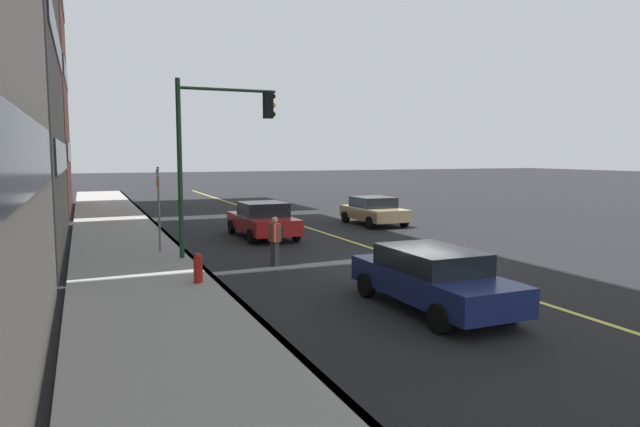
% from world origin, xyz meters
% --- Properties ---
extents(ground, '(200.00, 200.00, 0.00)m').
position_xyz_m(ground, '(0.00, 0.00, 0.00)').
color(ground, black).
extents(sidewalk_slab, '(80.00, 3.82, 0.15)m').
position_xyz_m(sidewalk_slab, '(0.00, 8.54, 0.07)').
color(sidewalk_slab, gray).
rests_on(sidewalk_slab, ground).
extents(curb_edge, '(80.00, 0.16, 0.15)m').
position_xyz_m(curb_edge, '(0.00, 6.71, 0.07)').
color(curb_edge, slate).
rests_on(curb_edge, ground).
extents(lane_stripe_center, '(80.00, 0.16, 0.01)m').
position_xyz_m(lane_stripe_center, '(0.00, 0.00, 0.01)').
color(lane_stripe_center, '#D8CC4C').
rests_on(lane_stripe_center, ground).
extents(car_tan, '(4.06, 2.10, 1.41)m').
position_xyz_m(car_tan, '(9.23, -3.50, 0.73)').
color(car_tan, tan).
rests_on(car_tan, ground).
extents(car_red, '(4.74, 2.13, 1.51)m').
position_xyz_m(car_red, '(7.33, 2.92, 0.75)').
color(car_red, red).
rests_on(car_red, ground).
extents(car_navy, '(4.69, 1.97, 1.39)m').
position_xyz_m(car_navy, '(-4.89, 2.68, 0.74)').
color(car_navy, navy).
rests_on(car_navy, ground).
extents(pedestrian_with_backpack, '(0.43, 0.45, 1.57)m').
position_xyz_m(pedestrian_with_backpack, '(1.28, 4.38, 0.90)').
color(pedestrian_with_backpack, '#383838').
rests_on(pedestrian_with_backpack, ground).
extents(traffic_light_mast, '(0.28, 3.36, 5.95)m').
position_xyz_m(traffic_light_mast, '(3.02, 5.82, 4.04)').
color(traffic_light_mast, '#1E3823').
rests_on(traffic_light_mast, ground).
extents(street_sign_post, '(0.60, 0.08, 3.11)m').
position_xyz_m(street_sign_post, '(4.61, 7.53, 1.82)').
color(street_sign_post, slate).
rests_on(street_sign_post, ground).
extents(fire_hydrant, '(0.24, 0.24, 0.94)m').
position_xyz_m(fire_hydrant, '(-0.80, 7.23, 0.47)').
color(fire_hydrant, red).
rests_on(fire_hydrant, ground).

